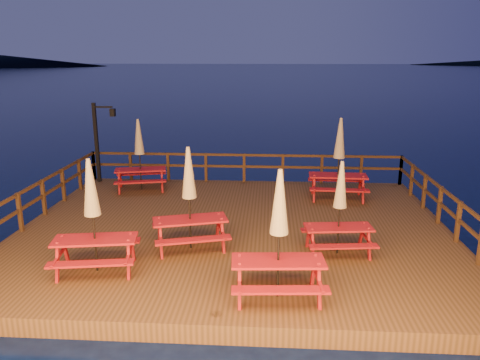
{
  "coord_description": "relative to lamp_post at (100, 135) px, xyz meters",
  "views": [
    {
      "loc": [
        0.95,
        -12.4,
        5.13
      ],
      "look_at": [
        0.12,
        0.6,
        1.62
      ],
      "focal_mm": 35.0,
      "sensor_mm": 36.0,
      "label": 1
    }
  ],
  "objects": [
    {
      "name": "ground",
      "position": [
        5.39,
        -4.55,
        -2.2
      ],
      "size": [
        500.0,
        500.0,
        0.0
      ],
      "primitive_type": "plane",
      "color": "black",
      "rests_on": "ground"
    },
    {
      "name": "deck",
      "position": [
        5.39,
        -4.55,
        -2.0
      ],
      "size": [
        12.0,
        10.0,
        0.4
      ],
      "primitive_type": "cube",
      "color": "#462F16",
      "rests_on": "ground"
    },
    {
      "name": "deck_piles",
      "position": [
        5.39,
        -4.55,
        -2.5
      ],
      "size": [
        11.44,
        9.44,
        1.4
      ],
      "color": "#392612",
      "rests_on": "ground"
    },
    {
      "name": "railing",
      "position": [
        5.39,
        -2.77,
        -1.03
      ],
      "size": [
        11.8,
        9.75,
        1.1
      ],
      "color": "#392612",
      "rests_on": "deck"
    },
    {
      "name": "lamp_post",
      "position": [
        0.0,
        0.0,
        0.0
      ],
      "size": [
        0.85,
        0.18,
        3.0
      ],
      "color": "black",
      "rests_on": "deck"
    },
    {
      "name": "picnic_table_0",
      "position": [
        1.75,
        -0.99,
        -0.47
      ],
      "size": [
        2.07,
        1.84,
        2.55
      ],
      "rotation": [
        0.0,
        0.0,
        0.23
      ],
      "color": "maroon",
      "rests_on": "deck"
    },
    {
      "name": "picnic_table_1",
      "position": [
        4.4,
        -6.1,
        -0.45
      ],
      "size": [
        2.16,
        1.94,
        2.59
      ],
      "rotation": [
        0.0,
        0.0,
        0.29
      ],
      "color": "maroon",
      "rests_on": "deck"
    },
    {
      "name": "picnic_table_2",
      "position": [
        6.55,
        -8.4,
        -0.42
      ],
      "size": [
        1.95,
        1.64,
        2.64
      ],
      "rotation": [
        0.0,
        0.0,
        0.07
      ],
      "color": "maroon",
      "rests_on": "deck"
    },
    {
      "name": "picnic_table_3",
      "position": [
        2.51,
        -7.51,
        -0.45
      ],
      "size": [
        2.03,
        1.76,
        2.59
      ],
      "rotation": [
        0.0,
        0.0,
        0.16
      ],
      "color": "maroon",
      "rests_on": "deck"
    },
    {
      "name": "picnic_table_4",
      "position": [
        8.65,
        -1.62,
        -0.38
      ],
      "size": [
        1.97,
        1.64,
        2.73
      ],
      "rotation": [
        0.0,
        0.0,
        -0.04
      ],
      "color": "maroon",
      "rests_on": "deck"
    },
    {
      "name": "picnic_table_5",
      "position": [
        8.04,
        -6.19,
        -0.59
      ],
      "size": [
        1.76,
        1.5,
        2.32
      ],
      "rotation": [
        0.0,
        0.0,
        0.11
      ],
      "color": "maroon",
      "rests_on": "deck"
    }
  ]
}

